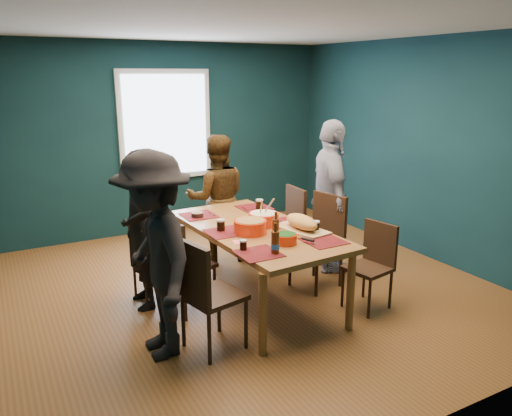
# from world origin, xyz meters

# --- Properties ---
(room) EXTENTS (5.01, 5.01, 2.71)m
(room) POSITION_xyz_m (0.00, 0.27, 1.37)
(room) COLOR brown
(room) RESTS_ON ground
(dining_table) EXTENTS (1.15, 2.11, 0.78)m
(dining_table) POSITION_xyz_m (-0.02, -0.28, 0.71)
(dining_table) COLOR brown
(dining_table) RESTS_ON floor
(chair_left_far) EXTENTS (0.40, 0.40, 0.82)m
(chair_left_far) POSITION_xyz_m (-1.00, 0.23, 0.48)
(chair_left_far) COLOR black
(chair_left_far) RESTS_ON floor
(chair_left_mid) EXTENTS (0.54, 0.54, 0.95)m
(chair_left_mid) POSITION_xyz_m (-0.79, -0.17, 0.55)
(chair_left_mid) COLOR black
(chair_left_mid) RESTS_ON floor
(chair_left_near) EXTENTS (0.53, 0.53, 0.98)m
(chair_left_near) POSITION_xyz_m (-0.86, -0.95, 0.57)
(chair_left_near) COLOR black
(chair_left_near) RESTS_ON floor
(chair_right_far) EXTENTS (0.45, 0.45, 0.96)m
(chair_right_far) POSITION_xyz_m (0.79, 0.40, 0.56)
(chair_right_far) COLOR black
(chair_right_far) RESTS_ON floor
(chair_right_mid) EXTENTS (0.54, 0.54, 1.01)m
(chair_right_mid) POSITION_xyz_m (0.81, -0.26, 0.59)
(chair_right_mid) COLOR black
(chair_right_mid) RESTS_ON floor
(chair_right_near) EXTENTS (0.45, 0.45, 0.85)m
(chair_right_near) POSITION_xyz_m (0.94, -0.94, 0.50)
(chair_right_near) COLOR black
(chair_right_near) RESTS_ON floor
(person_far_left) EXTENTS (0.39, 0.58, 1.58)m
(person_far_left) POSITION_xyz_m (-1.05, 0.17, 0.79)
(person_far_left) COLOR black
(person_far_left) RESTS_ON floor
(person_back) EXTENTS (0.91, 0.81, 1.56)m
(person_back) POSITION_xyz_m (0.13, 1.01, 0.78)
(person_back) COLOR black
(person_back) RESTS_ON floor
(person_right) EXTENTS (0.79, 1.12, 1.77)m
(person_right) POSITION_xyz_m (1.13, 0.05, 0.89)
(person_right) COLOR white
(person_right) RESTS_ON floor
(person_near_left) EXTENTS (0.67, 1.12, 1.71)m
(person_near_left) POSITION_xyz_m (-1.21, -0.77, 0.85)
(person_near_left) COLOR black
(person_near_left) RESTS_ON floor
(bowl_salad) EXTENTS (0.32, 0.32, 0.13)m
(bowl_salad) POSITION_xyz_m (-0.16, -0.41, 0.85)
(bowl_salad) COLOR red
(bowl_salad) RESTS_ON dining_table
(bowl_dumpling) EXTENTS (0.30, 0.30, 0.28)m
(bowl_dumpling) POSITION_xyz_m (0.09, -0.24, 0.85)
(bowl_dumpling) COLOR red
(bowl_dumpling) RESTS_ON dining_table
(bowl_herbs) EXTENTS (0.21, 0.21, 0.09)m
(bowl_herbs) POSITION_xyz_m (-0.02, -0.83, 0.83)
(bowl_herbs) COLOR red
(bowl_herbs) RESTS_ON dining_table
(cutting_board) EXTENTS (0.38, 0.71, 0.15)m
(cutting_board) POSITION_xyz_m (0.32, -0.58, 0.85)
(cutting_board) COLOR #DBB076
(cutting_board) RESTS_ON dining_table
(small_bowl) EXTENTS (0.13, 0.13, 0.05)m
(small_bowl) POSITION_xyz_m (-0.40, 0.34, 0.81)
(small_bowl) COLOR black
(small_bowl) RESTS_ON dining_table
(beer_bottle_a) EXTENTS (0.07, 0.07, 0.27)m
(beer_bottle_a) POSITION_xyz_m (-0.23, -1.02, 0.88)
(beer_bottle_a) COLOR #48220C
(beer_bottle_a) RESTS_ON dining_table
(beer_bottle_b) EXTENTS (0.06, 0.06, 0.25)m
(beer_bottle_b) POSITION_xyz_m (-0.01, -0.65, 0.88)
(beer_bottle_b) COLOR #48220C
(beer_bottle_b) RESTS_ON dining_table
(cola_glass_a) EXTENTS (0.07, 0.07, 0.09)m
(cola_glass_a) POSITION_xyz_m (-0.43, -0.81, 0.83)
(cola_glass_a) COLOR black
(cola_glass_a) RESTS_ON dining_table
(cola_glass_b) EXTENTS (0.07, 0.07, 0.10)m
(cola_glass_b) POSITION_xyz_m (0.43, -0.67, 0.84)
(cola_glass_b) COLOR black
(cola_glass_b) RESTS_ON dining_table
(cola_glass_c) EXTENTS (0.08, 0.08, 0.12)m
(cola_glass_c) POSITION_xyz_m (0.34, 0.29, 0.85)
(cola_glass_c) COLOR black
(cola_glass_c) RESTS_ON dining_table
(cola_glass_d) EXTENTS (0.08, 0.08, 0.12)m
(cola_glass_d) POSITION_xyz_m (-0.38, -0.22, 0.85)
(cola_glass_d) COLOR black
(cola_glass_d) RESTS_ON dining_table
(napkin_a) EXTENTS (0.14, 0.14, 0.00)m
(napkin_a) POSITION_xyz_m (0.34, -0.23, 0.78)
(napkin_a) COLOR #FF726B
(napkin_a) RESTS_ON dining_table
(napkin_b) EXTENTS (0.14, 0.14, 0.00)m
(napkin_b) POSITION_xyz_m (-0.36, -0.60, 0.78)
(napkin_b) COLOR #FF726B
(napkin_b) RESTS_ON dining_table
(napkin_c) EXTENTS (0.15, 0.15, 0.00)m
(napkin_c) POSITION_xyz_m (0.35, -0.97, 0.78)
(napkin_c) COLOR #FF726B
(napkin_c) RESTS_ON dining_table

